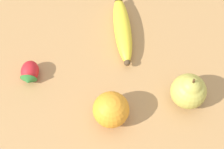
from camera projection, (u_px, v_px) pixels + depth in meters
name	position (u px, v px, depth m)	size (l,w,h in m)	color
ground_plane	(81.00, 50.00, 0.81)	(3.00, 3.00, 0.00)	#A87A47
banana	(122.00, 28.00, 0.82)	(0.22, 0.05, 0.04)	yellow
orange	(111.00, 110.00, 0.69)	(0.08, 0.08, 0.08)	orange
pear	(189.00, 90.00, 0.71)	(0.08, 0.08, 0.10)	#B7AD47
strawberry	(30.00, 73.00, 0.76)	(0.06, 0.05, 0.04)	red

